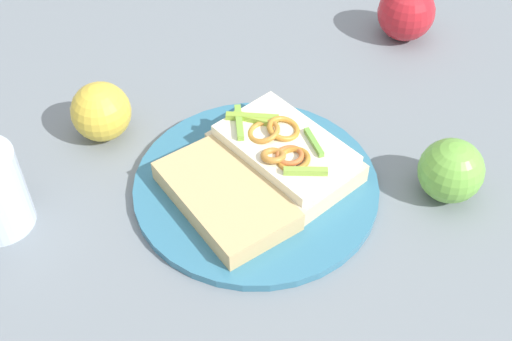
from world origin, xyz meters
name	(u,v)px	position (x,y,z in m)	size (l,w,h in m)	color
ground_plane	(256,189)	(0.00, 0.00, 0.00)	(2.00, 2.00, 0.00)	slate
plate	(256,186)	(0.00, 0.00, 0.01)	(0.27, 0.27, 0.01)	teal
sandwich	(284,152)	(0.04, -0.01, 0.03)	(0.12, 0.17, 0.05)	beige
bread_slice_side	(226,196)	(-0.04, 0.01, 0.02)	(0.15, 0.09, 0.02)	tan
apple_1	(101,112)	(-0.04, 0.20, 0.04)	(0.07, 0.07, 0.07)	gold
apple_2	(406,12)	(0.35, 0.02, 0.04)	(0.08, 0.08, 0.08)	#B31D26
apple_3	(451,171)	(0.13, -0.16, 0.04)	(0.07, 0.07, 0.07)	#6EB140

